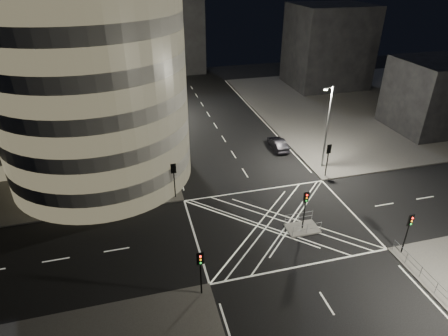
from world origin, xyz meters
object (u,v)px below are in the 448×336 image
object	(u,v)px
traffic_signal_fl	(174,174)
traffic_signal_nl	(200,266)
central_island	(302,228)
street_lamp_left_far	(147,86)
traffic_signal_nr	(409,227)
traffic_signal_island	(305,204)
street_lamp_right_far	(327,125)
traffic_signal_fr	(328,154)
sedan	(278,144)
street_lamp_left_near	(160,132)

from	to	relation	value
traffic_signal_fl	traffic_signal_nl	bearing A→B (deg)	-90.00
central_island	street_lamp_left_far	xyz separation A→B (m)	(-11.44, 31.50, 5.47)
traffic_signal_nr	traffic_signal_island	bearing A→B (deg)	142.07
traffic_signal_fl	street_lamp_right_far	size ratio (longest dim) A/B	0.40
traffic_signal_fr	street_lamp_right_far	bearing A→B (deg)	73.89
traffic_signal_fr	street_lamp_left_far	size ratio (longest dim) A/B	0.40
street_lamp_right_far	sedan	xyz separation A→B (m)	(-3.26, 6.03, -4.79)
traffic_signal_nl	traffic_signal_island	bearing A→B (deg)	26.14
traffic_signal_nl	street_lamp_left_far	bearing A→B (deg)	90.99
traffic_signal_nl	street_lamp_left_far	size ratio (longest dim) A/B	0.40
traffic_signal_fl	sedan	world-z (taller)	traffic_signal_fl
central_island	street_lamp_right_far	world-z (taller)	street_lamp_right_far
sedan	traffic_signal_nl	bearing A→B (deg)	57.37
traffic_signal_nr	traffic_signal_island	xyz separation A→B (m)	(-6.80, 5.30, 0.00)
street_lamp_left_near	sedan	xyz separation A→B (m)	(15.61, 3.03, -4.79)
central_island	traffic_signal_island	xyz separation A→B (m)	(0.00, 0.00, 2.84)
traffic_signal_fr	street_lamp_left_near	world-z (taller)	street_lamp_left_near
street_lamp_right_far	street_lamp_left_far	bearing A→B (deg)	131.94
traffic_signal_fl	street_lamp_left_far	xyz separation A→B (m)	(-0.64, 23.20, 2.63)
street_lamp_right_far	sedan	size ratio (longest dim) A/B	2.20
traffic_signal_fl	sedan	distance (m)	17.22
central_island	street_lamp_left_near	distance (m)	18.52
traffic_signal_nl	traffic_signal_fl	bearing A→B (deg)	90.00
street_lamp_right_far	traffic_signal_fr	bearing A→B (deg)	-106.11
traffic_signal_fl	traffic_signal_fr	size ratio (longest dim) A/B	1.00
traffic_signal_nr	traffic_signal_fl	bearing A→B (deg)	142.31
traffic_signal_nl	street_lamp_right_far	size ratio (longest dim) A/B	0.40
central_island	traffic_signal_nr	world-z (taller)	traffic_signal_nr
traffic_signal_nl	traffic_signal_fr	size ratio (longest dim) A/B	1.00
central_island	street_lamp_left_near	size ratio (longest dim) A/B	0.30
traffic_signal_nr	street_lamp_left_near	distance (m)	26.32
traffic_signal_fr	sedan	xyz separation A→B (m)	(-2.63, 8.23, -2.17)
traffic_signal_nl	street_lamp_left_near	world-z (taller)	street_lamp_left_near
traffic_signal_island	street_lamp_left_near	distance (m)	17.89
traffic_signal_nl	street_lamp_right_far	distance (m)	24.27
traffic_signal_island	central_island	bearing A→B (deg)	0.00
traffic_signal_island	street_lamp_right_far	bearing A→B (deg)	54.70
central_island	street_lamp_right_far	xyz separation A→B (m)	(7.44, 10.50, 5.47)
street_lamp_right_far	sedan	world-z (taller)	street_lamp_right_far
street_lamp_left_far	street_lamp_right_far	distance (m)	28.23
traffic_signal_fr	sedan	distance (m)	8.91
central_island	traffic_signal_nl	xyz separation A→B (m)	(-10.80, -5.30, 2.84)
traffic_signal_fl	street_lamp_left_near	world-z (taller)	street_lamp_left_near
street_lamp_left_near	traffic_signal_fl	bearing A→B (deg)	-83.03
traffic_signal_island	traffic_signal_fr	bearing A→B (deg)	50.67
central_island	traffic_signal_island	size ratio (longest dim) A/B	0.75
traffic_signal_island	street_lamp_right_far	world-z (taller)	street_lamp_right_far
traffic_signal_nl	street_lamp_left_near	distance (m)	18.99
street_lamp_left_near	sedan	size ratio (longest dim) A/B	2.20
street_lamp_left_far	sedan	world-z (taller)	street_lamp_left_far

